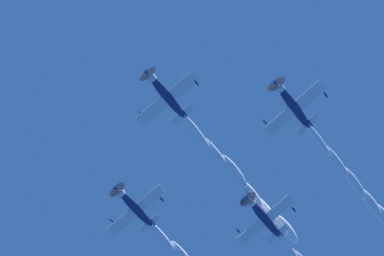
{
  "coord_description": "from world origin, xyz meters",
  "views": [
    {
      "loc": [
        -33.65,
        -11.65,
        1.86
      ],
      "look_at": [
        7.02,
        3.31,
        95.31
      ],
      "focal_mm": 71.99,
      "sensor_mm": 36.0,
      "label": 1
    }
  ],
  "objects_px": {
    "airplane_lead": "(166,95)",
    "airplane_slot_tail": "(263,217)",
    "airplane_right_wingman": "(134,207)",
    "airplane_left_wingman": "(293,105)"
  },
  "relations": [
    {
      "from": "airplane_right_wingman",
      "to": "airplane_slot_tail",
      "type": "bearing_deg",
      "value": -66.07
    },
    {
      "from": "airplane_lead",
      "to": "airplane_left_wingman",
      "type": "bearing_deg",
      "value": -65.3
    },
    {
      "from": "airplane_lead",
      "to": "airplane_slot_tail",
      "type": "bearing_deg",
      "value": -15.86
    },
    {
      "from": "airplane_right_wingman",
      "to": "airplane_slot_tail",
      "type": "xyz_separation_m",
      "value": [
        7.33,
        -16.52,
        -0.75
      ]
    },
    {
      "from": "airplane_lead",
      "to": "airplane_slot_tail",
      "type": "relative_size",
      "value": 1.01
    },
    {
      "from": "airplane_slot_tail",
      "to": "airplane_lead",
      "type": "bearing_deg",
      "value": 164.14
    },
    {
      "from": "airplane_right_wingman",
      "to": "airplane_left_wingman",
      "type": "bearing_deg",
      "value": -106.73
    },
    {
      "from": "airplane_slot_tail",
      "to": "airplane_right_wingman",
      "type": "bearing_deg",
      "value": 113.93
    },
    {
      "from": "airplane_left_wingman",
      "to": "airplane_lead",
      "type": "bearing_deg",
      "value": 114.7
    },
    {
      "from": "airplane_lead",
      "to": "airplane_right_wingman",
      "type": "bearing_deg",
      "value": 35.41
    }
  ]
}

